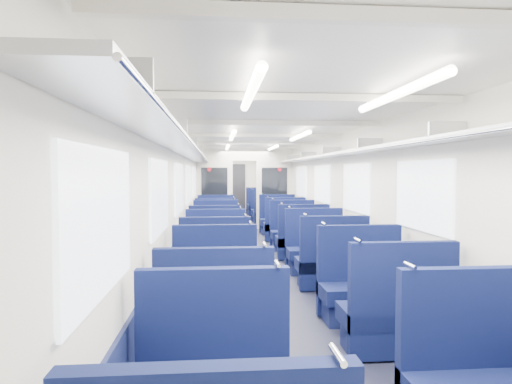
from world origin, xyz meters
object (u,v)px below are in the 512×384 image
object	(u,v)px
seat_14	(216,234)
seat_18	(216,223)
seat_23	(266,212)
seat_8	(215,268)
seat_7	(362,290)
seat_24	(216,209)
seat_13	(302,241)
seat_26	(216,206)
seat_12	(216,244)
seat_21	(269,215)
seat_25	(262,209)
seat_6	(215,290)
seat_17	(284,227)
seat_27	(259,206)
seat_4	(214,330)
seat_20	(216,215)
end_door	(236,188)
seat_22	(216,212)
seat_15	(293,234)
seat_9	(332,265)
seat_16	(216,228)
seat_5	(397,318)
seat_11	(315,252)
bulkhead	(245,187)
seat_19	(278,221)
seat_10	(216,254)

from	to	relation	value
seat_14	seat_18	size ratio (longest dim) A/B	1.00
seat_23	seat_8	bearing A→B (deg)	-100.72
seat_7	seat_23	xyz separation A→B (m)	(0.00, 10.12, 0.00)
seat_24	seat_13	bearing A→B (deg)	-77.98
seat_26	seat_12	bearing A→B (deg)	-90.00
seat_21	seat_25	size ratio (longest dim) A/B	1.00
seat_25	seat_26	size ratio (longest dim) A/B	1.00
seat_6	seat_12	size ratio (longest dim) A/B	1.00
seat_12	seat_14	xyz separation A→B (m)	(0.00, 1.32, 0.00)
seat_13	seat_17	bearing A→B (deg)	90.00
seat_27	seat_4	bearing A→B (deg)	-96.89
seat_27	seat_20	bearing A→B (deg)	-115.50
seat_14	seat_23	size ratio (longest dim) A/B	1.00
seat_23	seat_26	world-z (taller)	same
seat_14	seat_25	bearing A→B (deg)	75.64
seat_27	end_door	bearing A→B (deg)	123.28
seat_22	seat_21	bearing A→B (deg)	-32.62
end_door	seat_8	xyz separation A→B (m)	(-0.83, -12.50, -0.66)
seat_14	seat_15	size ratio (longest dim) A/B	1.00
seat_6	seat_8	distance (m)	1.17
seat_4	seat_18	world-z (taller)	same
seat_9	seat_17	distance (m)	4.54
seat_9	seat_13	xyz separation A→B (m)	(0.00, 2.23, 0.00)
seat_6	seat_23	distance (m)	10.08
seat_12	seat_13	size ratio (longest dim) A/B	1.00
seat_4	seat_16	xyz separation A→B (m)	(0.00, 6.87, 0.00)
seat_23	seat_27	distance (m)	2.47
seat_7	seat_15	bearing A→B (deg)	90.00
seat_21	seat_24	xyz separation A→B (m)	(-1.66, 2.34, 0.00)
seat_17	seat_25	xyz separation A→B (m)	(0.00, 5.39, 0.00)
seat_4	seat_25	bearing A→B (deg)	82.39
seat_4	seat_18	bearing A→B (deg)	90.00
seat_15	seat_25	size ratio (longest dim) A/B	1.00
seat_5	seat_7	size ratio (longest dim) A/B	1.00
end_door	seat_24	world-z (taller)	end_door
seat_14	end_door	bearing A→B (deg)	84.76
seat_13	seat_14	bearing A→B (deg)	143.88
seat_4	seat_11	bearing A→B (deg)	65.03
seat_15	seat_22	xyz separation A→B (m)	(-1.66, 5.47, 0.00)
seat_27	seat_26	bearing A→B (deg)	-179.53
seat_13	seat_15	size ratio (longest dim) A/B	1.00
seat_9	bulkhead	bearing A→B (deg)	96.92
seat_13	seat_19	size ratio (longest dim) A/B	1.00
seat_7	seat_27	world-z (taller)	same
seat_10	bulkhead	bearing A→B (deg)	81.88
seat_15	seat_20	size ratio (longest dim) A/B	1.00
seat_20	seat_22	distance (m)	1.00
bulkhead	seat_27	world-z (taller)	bulkhead
seat_16	seat_21	bearing A→B (deg)	63.46
seat_11	seat_8	bearing A→B (deg)	-147.10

